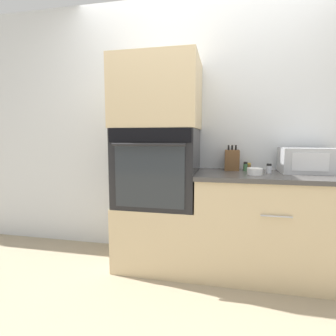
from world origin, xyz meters
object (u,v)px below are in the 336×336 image
(condiment_jar_far, at_px, (249,166))
(condiment_jar_near, at_px, (245,167))
(microwave, at_px, (308,160))
(condiment_jar_mid, at_px, (269,169))
(wall_oven, at_px, (158,167))
(knife_block, at_px, (232,160))
(bowl, at_px, (255,171))

(condiment_jar_far, bearing_deg, condiment_jar_near, -109.35)
(microwave, height_order, condiment_jar_mid, microwave)
(wall_oven, bearing_deg, condiment_jar_mid, 2.64)
(wall_oven, xyz_separation_m, condiment_jar_mid, (0.95, 0.04, 0.00))
(microwave, distance_m, condiment_jar_far, 0.49)
(microwave, bearing_deg, knife_block, 172.99)
(microwave, bearing_deg, condiment_jar_mid, -165.52)
(knife_block, relative_size, condiment_jar_near, 2.77)
(microwave, height_order, bowl, microwave)
(wall_oven, bearing_deg, condiment_jar_far, 17.58)
(wall_oven, height_order, knife_block, wall_oven)
(condiment_jar_far, bearing_deg, microwave, -15.33)
(bowl, bearing_deg, condiment_jar_far, 93.19)
(knife_block, bearing_deg, wall_oven, -162.63)
(microwave, distance_m, bowl, 0.50)
(wall_oven, distance_m, bowl, 0.83)
(condiment_jar_far, bearing_deg, wall_oven, -162.42)
(knife_block, relative_size, condiment_jar_mid, 2.84)
(wall_oven, relative_size, condiment_jar_near, 8.37)
(bowl, distance_m, condiment_jar_mid, 0.17)
(wall_oven, distance_m, knife_block, 0.68)
(bowl, distance_m, condiment_jar_near, 0.23)
(knife_block, bearing_deg, bowl, -57.79)
(condiment_jar_near, distance_m, condiment_jar_mid, 0.21)
(knife_block, bearing_deg, condiment_jar_near, -23.81)
(wall_oven, relative_size, condiment_jar_mid, 8.59)
(condiment_jar_near, bearing_deg, knife_block, 156.19)
(knife_block, xyz_separation_m, condiment_jar_near, (0.12, -0.05, -0.05))
(microwave, bearing_deg, condiment_jar_far, 164.67)
(bowl, height_order, condiment_jar_near, condiment_jar_near)
(knife_block, bearing_deg, microwave, -7.01)
(wall_oven, xyz_separation_m, microwave, (1.27, 0.13, 0.07))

